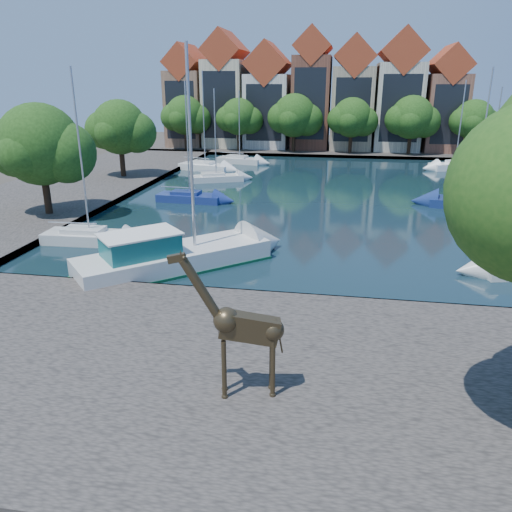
{
  "coord_description": "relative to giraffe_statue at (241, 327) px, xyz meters",
  "views": [
    {
      "loc": [
        1.0,
        -22.06,
        10.13
      ],
      "look_at": [
        -2.44,
        -2.0,
        2.96
      ],
      "focal_mm": 35.0,
      "sensor_mm": 36.0,
      "label": 1
    }
  ],
  "objects": [
    {
      "name": "sailboat_left_d",
      "position": [
        -13.15,
        43.74,
        -2.23
      ],
      "size": [
        6.62,
        3.79,
        11.12
      ],
      "color": "white",
      "rests_on": "water_basin"
    },
    {
      "name": "side_tree_left_far",
      "position": [
        -20.09,
        36.46,
        2.49
      ],
      "size": [
        7.28,
        5.6,
        7.88
      ],
      "color": "#332114",
      "rests_on": "left_quay"
    },
    {
      "name": "ground",
      "position": [
        1.81,
        8.46,
        -2.9
      ],
      "size": [
        160.0,
        160.0,
        0.0
      ],
      "primitive_type": "plane",
      "color": "#38332B",
      "rests_on": "ground"
    },
    {
      "name": "sailboat_left_e",
      "position": [
        -10.19,
        49.68,
        -2.28
      ],
      "size": [
        6.19,
        3.41,
        8.9
      ],
      "color": "silver",
      "rests_on": "water_basin"
    },
    {
      "name": "motorsailer",
      "position": [
        -6.47,
        11.46,
        -1.9
      ],
      "size": [
        10.21,
        9.74,
        11.94
      ],
      "color": "silver",
      "rests_on": "water_basin"
    },
    {
      "name": "far_quay",
      "position": [
        1.81,
        64.46,
        -2.65
      ],
      "size": [
        60.0,
        16.0,
        0.5
      ],
      "primitive_type": "cube",
      "color": "#514B47",
      "rests_on": "ground"
    },
    {
      "name": "sailboat_left_c",
      "position": [
        -10.19,
        37.31,
        -2.33
      ],
      "size": [
        5.84,
        4.0,
        9.33
      ],
      "color": "silver",
      "rests_on": "water_basin"
    },
    {
      "name": "townhouse_west_inner",
      "position": [
        -8.69,
        64.45,
        4.45
      ],
      "size": [
        6.43,
        9.18,
        15.15
      ],
      "color": "silver",
      "rests_on": "far_quay"
    },
    {
      "name": "sailboat_right_d",
      "position": [
        16.16,
        49.38,
        -2.23
      ],
      "size": [
        6.34,
        4.29,
        10.13
      ],
      "color": "white",
      "rests_on": "water_basin"
    },
    {
      "name": "townhouse_east_inner",
      "position": [
        3.81,
        64.45,
        4.84
      ],
      "size": [
        5.94,
        9.18,
        15.79
      ],
      "color": "tan",
      "rests_on": "far_quay"
    },
    {
      "name": "sailboat_right_c",
      "position": [
        16.81,
        37.3,
        -2.27
      ],
      "size": [
        4.94,
        2.38,
        9.54
      ],
      "color": "silver",
      "rests_on": "water_basin"
    },
    {
      "name": "near_quay",
      "position": [
        1.81,
        1.46,
        -2.65
      ],
      "size": [
        50.0,
        14.0,
        0.5
      ],
      "primitive_type": "cube",
      "color": "#514B47",
      "rests_on": "ground"
    },
    {
      "name": "townhouse_west_end",
      "position": [
        -21.19,
        64.45,
        4.46
      ],
      "size": [
        5.44,
        9.18,
        14.93
      ],
      "color": "#8F684E",
      "rests_on": "far_quay"
    },
    {
      "name": "left_quay",
      "position": [
        -23.19,
        32.46,
        -2.65
      ],
      "size": [
        14.0,
        52.0,
        0.5
      ],
      "primitive_type": "cube",
      "color": "#514B47",
      "rests_on": "ground"
    },
    {
      "name": "townhouse_east_mid",
      "position": [
        10.31,
        64.45,
        5.21
      ],
      "size": [
        6.43,
        9.18,
        16.65
      ],
      "color": "beige",
      "rests_on": "far_quay"
    },
    {
      "name": "sailboat_left_b",
      "position": [
        -10.19,
        27.78,
        -2.3
      ],
      "size": [
        5.77,
        2.33,
        10.06
      ],
      "color": "navy",
      "rests_on": "water_basin"
    },
    {
      "name": "far_tree_far_east",
      "position": [
        19.9,
        58.96,
        2.18
      ],
      "size": [
        6.76,
        5.2,
        7.36
      ],
      "color": "#332114",
      "rests_on": "far_quay"
    },
    {
      "name": "far_tree_mid_west",
      "position": [
        -4.08,
        58.96,
        2.4
      ],
      "size": [
        7.8,
        6.0,
        8.0
      ],
      "color": "#332114",
      "rests_on": "far_quay"
    },
    {
      "name": "far_tree_east",
      "position": [
        11.91,
        58.96,
        2.34
      ],
      "size": [
        7.54,
        5.8,
        7.84
      ],
      "color": "#332114",
      "rests_on": "far_quay"
    },
    {
      "name": "giraffe_statue",
      "position": [
        0.0,
        0.0,
        0.0
      ],
      "size": [
        3.39,
        1.12,
        4.88
      ],
      "color": "#3D311E",
      "rests_on": "near_quay"
    },
    {
      "name": "water_basin",
      "position": [
        1.81,
        32.46,
        -2.86
      ],
      "size": [
        38.0,
        50.0,
        0.08
      ],
      "primitive_type": "cube",
      "color": "black",
      "rests_on": "ground"
    },
    {
      "name": "townhouse_center",
      "position": [
        -2.19,
        64.45,
        5.47
      ],
      "size": [
        5.44,
        9.18,
        16.93
      ],
      "color": "brown",
      "rests_on": "far_quay"
    },
    {
      "name": "sailboat_left_a",
      "position": [
        -13.19,
        15.31,
        -2.26
      ],
      "size": [
        6.02,
        2.3,
        10.86
      ],
      "color": "silver",
      "rests_on": "water_basin"
    },
    {
      "name": "far_tree_west",
      "position": [
        -12.1,
        58.96,
        2.18
      ],
      "size": [
        6.76,
        5.2,
        7.36
      ],
      "color": "#332114",
      "rests_on": "far_quay"
    },
    {
      "name": "townhouse_east_end",
      "position": [
        16.81,
        64.45,
        4.21
      ],
      "size": [
        5.44,
        9.18,
        14.43
      ],
      "color": "brown",
      "rests_on": "far_quay"
    },
    {
      "name": "side_tree_left_near",
      "position": [
        -19.08,
        20.46,
        2.59
      ],
      "size": [
        7.8,
        6.0,
        8.2
      ],
      "color": "#332114",
      "rests_on": "left_quay"
    },
    {
      "name": "townhouse_west_mid",
      "position": [
        -15.19,
        64.45,
        5.34
      ],
      "size": [
        5.94,
        9.18,
        16.79
      ],
      "color": "beige",
      "rests_on": "far_quay"
    },
    {
      "name": "far_tree_far_west",
      "position": [
        -20.09,
        58.96,
        2.29
      ],
      "size": [
        7.28,
        5.6,
        7.68
      ],
      "color": "#332114",
      "rests_on": "far_quay"
    },
    {
      "name": "sailboat_right_b",
      "position": [
        13.81,
        29.55,
        -2.27
      ],
      "size": [
        7.26,
        3.49,
        11.05
      ],
      "color": "navy",
      "rests_on": "water_basin"
    },
    {
      "name": "far_tree_mid_east",
      "position": [
        3.91,
        58.96,
        2.23
      ],
      "size": [
        7.02,
        5.4,
        7.52
      ],
      "color": "#332114",
      "rests_on": "far_quay"
    }
  ]
}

